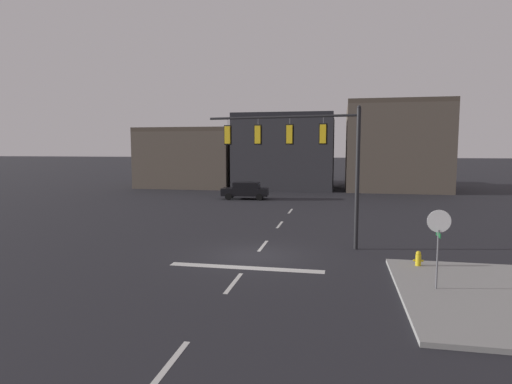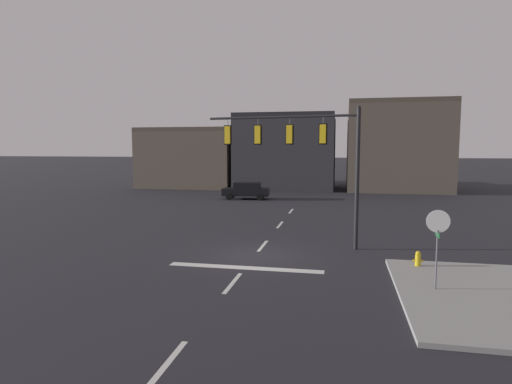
{
  "view_description": "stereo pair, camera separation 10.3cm",
  "coord_description": "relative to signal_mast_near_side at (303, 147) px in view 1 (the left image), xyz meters",
  "views": [
    {
      "loc": [
        3.7,
        -18.59,
        4.87
      ],
      "look_at": [
        -0.71,
        3.79,
        2.51
      ],
      "focal_mm": 29.97,
      "sensor_mm": 36.0,
      "label": 1
    },
    {
      "loc": [
        3.8,
        -18.57,
        4.87
      ],
      "look_at": [
        -0.71,
        3.79,
        2.51
      ],
      "focal_mm": 29.97,
      "sensor_mm": 36.0,
      "label": 2
    }
  ],
  "objects": [
    {
      "name": "stop_bar_paint",
      "position": [
        -1.87,
        -4.59,
        -4.93
      ],
      "size": [
        6.4,
        0.5,
        0.01
      ],
      "primitive_type": "cube",
      "color": "silver",
      "rests_on": "ground"
    },
    {
      "name": "building_row",
      "position": [
        -3.54,
        31.43,
        -0.76
      ],
      "size": [
        36.19,
        12.98,
        10.09
      ],
      "color": "brown",
      "rests_on": "ground"
    },
    {
      "name": "stop_sign",
      "position": [
        5.09,
        -6.28,
        -2.79
      ],
      "size": [
        0.76,
        0.64,
        2.83
      ],
      "color": "#56565B",
      "rests_on": "ground"
    },
    {
      "name": "sidewalk_near_corner",
      "position": [
        6.33,
        -6.59,
        -4.86
      ],
      "size": [
        5.0,
        8.0,
        0.15
      ],
      "primitive_type": "cube",
      "color": "gray",
      "rests_on": "ground"
    },
    {
      "name": "lane_centreline",
      "position": [
        -1.87,
        -0.59,
        -4.93
      ],
      "size": [
        0.16,
        26.4,
        0.01
      ],
      "color": "silver",
      "rests_on": "ground"
    },
    {
      "name": "ground_plane",
      "position": [
        -1.87,
        -2.59,
        -4.93
      ],
      "size": [
        400.0,
        400.0,
        0.0
      ],
      "primitive_type": "plane",
      "color": "#232328"
    },
    {
      "name": "car_lot_nearside",
      "position": [
        -6.97,
        18.3,
        -4.07
      ],
      "size": [
        4.56,
        2.2,
        1.61
      ],
      "color": "black",
      "rests_on": "ground"
    },
    {
      "name": "signal_mast_near_side",
      "position": [
        0.0,
        0.0,
        0.0
      ],
      "size": [
        7.69,
        1.3,
        6.86
      ],
      "color": "black",
      "rests_on": "ground"
    },
    {
      "name": "fire_hydrant",
      "position": [
        4.99,
        -3.43,
        -4.6
      ],
      "size": [
        0.4,
        0.3,
        0.75
      ],
      "color": "gold",
      "rests_on": "ground"
    }
  ]
}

